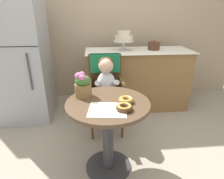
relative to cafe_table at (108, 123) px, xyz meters
name	(u,v)px	position (x,y,z in m)	size (l,w,h in m)	color
ground_plane	(108,167)	(0.00, 0.00, -0.51)	(8.00, 8.00, 0.00)	gray
back_wall	(99,17)	(0.00, 1.85, 0.84)	(4.80, 0.10, 2.70)	tan
cafe_table	(108,123)	(0.00, 0.00, 0.00)	(0.72, 0.72, 0.72)	#4C3826
wicker_chair	(106,81)	(0.02, 0.74, 0.13)	(0.42, 0.45, 0.95)	brown
seated_child	(106,82)	(0.02, 0.59, 0.17)	(0.27, 0.32, 0.73)	silver
paper_napkin	(108,110)	(-0.01, -0.14, 0.21)	(0.29, 0.25, 0.00)	white
donut_front	(124,107)	(0.12, -0.16, 0.24)	(0.13, 0.13, 0.04)	#4C2D19
donut_mid	(126,100)	(0.15, -0.02, 0.24)	(0.13, 0.13, 0.04)	#936033
flower_vase	(83,85)	(-0.21, 0.14, 0.32)	(0.15, 0.15, 0.23)	brown
display_counter	(137,79)	(0.55, 1.30, -0.05)	(1.56, 0.62, 0.90)	olive
tiered_cake_stand	(124,38)	(0.32, 1.30, 0.57)	(0.30, 0.30, 0.28)	silver
round_layer_cake	(154,46)	(0.78, 1.32, 0.45)	(0.18, 0.18, 0.14)	#4C2D1E
refrigerator	(22,59)	(-1.05, 1.10, 0.34)	(0.64, 0.63, 1.70)	#9EA0A5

